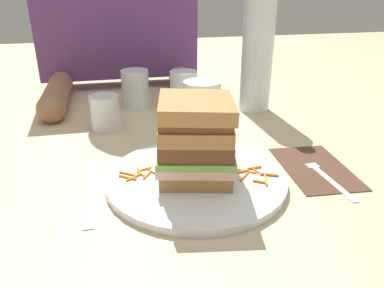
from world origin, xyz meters
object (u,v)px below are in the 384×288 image
main_plate (196,178)px  water_bottle (258,49)px  napkin_dark (315,167)px  empty_tumbler_0 (105,112)px  sandwich (196,139)px  empty_tumbler_1 (184,91)px  knife (91,192)px  fork (323,172)px  juice_glass (202,109)px  empty_tumbler_2 (135,89)px

main_plate → water_bottle: water_bottle is taller
napkin_dark → empty_tumbler_0: bearing=143.0°
sandwich → empty_tumbler_1: 0.35m
knife → sandwich: bearing=-1.3°
main_plate → water_bottle: bearing=55.7°
fork → juice_glass: (-0.15, 0.23, 0.04)m
napkin_dark → main_plate: bearing=-179.3°
juice_glass → empty_tumbler_0: bearing=166.9°
sandwich → water_bottle: (0.22, 0.32, 0.07)m
sandwich → water_bottle: 0.39m
main_plate → sandwich: bearing=-107.4°
main_plate → empty_tumbler_0: bearing=117.6°
knife → juice_glass: size_ratio=1.94×
main_plate → fork: (0.21, -0.02, -0.00)m
knife → water_bottle: (0.38, 0.31, 0.14)m
empty_tumbler_1 → empty_tumbler_0: bearing=-154.9°
main_plate → fork: size_ratio=1.69×
knife → empty_tumbler_1: bearing=58.7°
empty_tumbler_0 → knife: bearing=-95.5°
fork → empty_tumbler_2: (-0.27, 0.42, 0.04)m
knife → fork: bearing=-3.5°
knife → empty_tumbler_2: empty_tumbler_2 is taller
fork → water_bottle: bearing=88.5°
empty_tumbler_0 → empty_tumbler_1: empty_tumbler_1 is taller
fork → empty_tumbler_0: empty_tumbler_0 is taller
main_plate → sandwich: size_ratio=2.05×
empty_tumbler_2 → napkin_dark: bearing=-55.8°
main_plate → empty_tumbler_1: empty_tumbler_1 is taller
sandwich → fork: sandwich is taller
empty_tumbler_1 → main_plate: bearing=-98.0°
knife → empty_tumbler_0: 0.26m
main_plate → empty_tumbler_0: empty_tumbler_0 is taller
main_plate → empty_tumbler_2: bearing=98.8°
juice_glass → empty_tumbler_1: size_ratio=1.09×
main_plate → napkin_dark: bearing=0.7°
fork → empty_tumbler_1: size_ratio=1.75×
sandwich → empty_tumbler_1: (0.05, 0.35, -0.03)m
sandwich → juice_glass: bearing=74.2°
sandwich → water_bottle: bearing=55.7°
empty_tumbler_2 → empty_tumbler_0: bearing=-118.7°
fork → napkin_dark: bearing=92.0°
juice_glass → empty_tumbler_1: juice_glass is taller
main_plate → juice_glass: bearing=74.2°
juice_glass → sandwich: bearing=-105.8°
sandwich → napkin_dark: sandwich is taller
sandwich → empty_tumbler_2: sandwich is taller
main_plate → water_bottle: 0.41m
knife → juice_glass: 0.31m
main_plate → knife: (-0.16, 0.00, -0.00)m
napkin_dark → empty_tumbler_0: 0.43m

